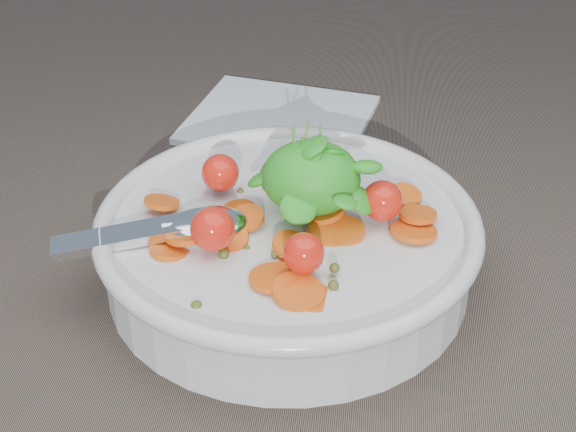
# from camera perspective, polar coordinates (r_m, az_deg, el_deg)

# --- Properties ---
(ground) EXTENTS (6.00, 6.00, 0.00)m
(ground) POSITION_cam_1_polar(r_m,az_deg,el_deg) (0.64, -0.54, -2.59)
(ground) COLOR brown
(ground) RESTS_ON ground
(bowl) EXTENTS (0.28, 0.26, 0.11)m
(bowl) POSITION_cam_1_polar(r_m,az_deg,el_deg) (0.60, 0.00, -1.76)
(bowl) COLOR silver
(bowl) RESTS_ON ground
(napkin) EXTENTS (0.18, 0.17, 0.01)m
(napkin) POSITION_cam_1_polar(r_m,az_deg,el_deg) (0.82, -0.57, 6.27)
(napkin) COLOR white
(napkin) RESTS_ON ground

